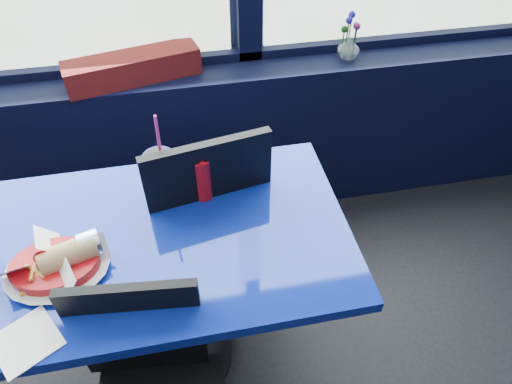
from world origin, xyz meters
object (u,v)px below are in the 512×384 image
Objects in this scene: planter_box at (133,68)px; ketchup_bottle at (202,176)px; near_table at (159,273)px; chair_near_back at (216,209)px; soda_cup at (161,174)px; food_basket at (57,264)px; flower_vase at (349,45)px.

ketchup_bottle is (0.21, -0.70, -0.02)m from planter_box.
near_table is 0.90m from planter_box.
chair_near_back is 0.34m from soda_cup.
planter_box is 1.67× the size of soda_cup.
planter_box reaches higher than near_table.
food_basket is at bearing -152.98° from ketchup_bottle.
flower_vase reaches higher than food_basket.
soda_cup reaches higher than near_table.
near_table is at bearing -136.98° from flower_vase.
ketchup_bottle is (0.18, 0.14, 0.27)m from near_table.
flower_vase is 0.76× the size of food_basket.
near_table is 5.79× the size of flower_vase.
planter_box reaches higher than food_basket.
soda_cup is at bearing 15.28° from chair_near_back.
chair_near_back is at bearing 50.25° from near_table.
soda_cup is at bearing 73.84° from near_table.
planter_box is at bearing 91.84° from near_table.
flower_vase is at bearing 46.29° from food_basket.
chair_near_back is at bearing 25.43° from soda_cup.
flower_vase is at bearing -149.93° from chair_near_back.
soda_cup is (0.08, -0.66, -0.02)m from planter_box.
ketchup_bottle is at bearing -19.55° from soda_cup.
food_basket is at bearing -116.41° from planter_box.
chair_near_back is at bearing 70.80° from ketchup_bottle.
flower_vase is 0.63× the size of soda_cup.
soda_cup is (0.30, 0.26, 0.05)m from food_basket.
chair_near_back is 1.75× the size of planter_box.
flower_vase is at bearing -12.77° from planter_box.
food_basket reaches higher than near_table.
flower_vase is (0.94, 0.00, 0.01)m from planter_box.
near_table is 1.28m from flower_vase.
planter_box is (-0.03, 0.85, 0.29)m from near_table.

